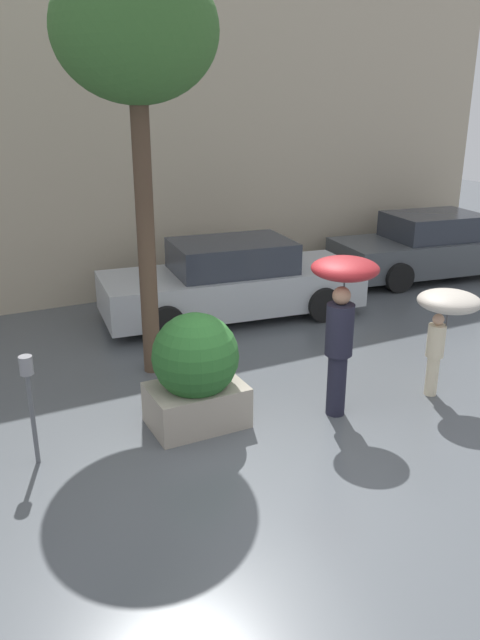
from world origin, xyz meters
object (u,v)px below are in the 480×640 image
object	(u,v)px
planter_box	(196,371)
street_tree	(135,37)
parking_meter	(29,387)
parked_car_far	(431,248)
parked_car_near	(232,282)
person_adult	(342,302)
person_child	(446,312)

from	to	relation	value
planter_box	street_tree	distance (m)	4.10
planter_box	parking_meter	size ratio (longest dim) A/B	1.12
street_tree	parking_meter	bearing A→B (deg)	-137.82
parked_car_far	parking_meter	world-z (taller)	parked_car_far
parked_car_far	street_tree	size ratio (longest dim) A/B	0.83
planter_box	parked_car_near	bearing A→B (deg)	57.79
parking_meter	planter_box	bearing A→B (deg)	-0.05
person_adult	parking_meter	size ratio (longest dim) A/B	1.57
planter_box	person_child	size ratio (longest dim) A/B	0.97
parked_car_far	planter_box	bearing A→B (deg)	125.32
parking_meter	street_tree	bearing A→B (deg)	42.18
person_adult	planter_box	bearing A→B (deg)	119.66
person_child	planter_box	bearing A→B (deg)	-148.18
planter_box	parked_car_far	world-z (taller)	planter_box
person_adult	street_tree	xyz separation A→B (m)	(-1.66, 2.21, 2.98)
person_adult	parked_car_near	world-z (taller)	person_adult
parking_meter	parked_car_far	bearing A→B (deg)	22.68
person_adult	person_child	bearing A→B (deg)	-54.85
planter_box	person_adult	bearing A→B (deg)	-15.59
person_adult	parked_car_far	bearing A→B (deg)	-6.82
planter_box	parked_car_near	xyz separation A→B (m)	(2.11, 3.36, -0.08)
parking_meter	parked_car_near	bearing A→B (deg)	40.09
person_adult	parked_car_near	distance (m)	3.94
parked_car_near	street_tree	world-z (taller)	street_tree
person_child	parking_meter	distance (m)	5.07
parked_car_far	street_tree	distance (m)	8.31
street_tree	parking_meter	distance (m)	4.36
planter_box	parked_car_near	world-z (taller)	planter_box
person_child	parked_car_near	xyz separation A→B (m)	(-1.02, 4.09, -0.55)
person_child	parked_car_near	world-z (taller)	person_child
planter_box	street_tree	world-z (taller)	street_tree
street_tree	person_child	bearing A→B (deg)	-38.57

